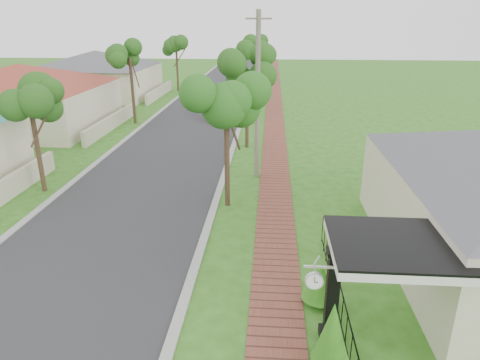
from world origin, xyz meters
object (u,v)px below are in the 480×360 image
at_px(parked_car_red, 222,109).
at_px(parked_car_white, 241,105).
at_px(utility_pole, 257,97).
at_px(near_tree, 226,110).
at_px(porch_post, 332,300).
at_px(station_clock, 315,280).

xyz_separation_m(parked_car_red, parked_car_white, (1.40, 1.28, 0.06)).
distance_m(parked_car_red, utility_pole, 14.56).
bearing_deg(parked_car_red, near_tree, -79.75).
height_order(parked_car_white, near_tree, near_tree).
bearing_deg(porch_post, parked_car_red, 102.30).
bearing_deg(parked_car_white, station_clock, -90.05).
bearing_deg(porch_post, near_tree, 112.78).
xyz_separation_m(porch_post, station_clock, (-0.49, -0.40, 0.83)).
relative_size(porch_post, parked_car_red, 0.57).
height_order(porch_post, station_clock, porch_post).
bearing_deg(parked_car_red, station_clock, -75.84).
bearing_deg(near_tree, station_clock, -71.16).
bearing_deg(utility_pole, station_clock, -81.70).
bearing_deg(station_clock, parked_car_white, 97.68).
xyz_separation_m(parked_car_red, utility_pole, (3.30, -13.80, 3.28)).
xyz_separation_m(near_tree, utility_pole, (1.11, 3.65, -0.09)).
distance_m(parked_car_red, station_clock, 26.36).
xyz_separation_m(porch_post, parked_car_white, (-4.15, 26.72, -0.31)).
relative_size(porch_post, near_tree, 0.49).
relative_size(porch_post, utility_pole, 0.32).
height_order(porch_post, parked_car_red, porch_post).
distance_m(porch_post, utility_pole, 12.22).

